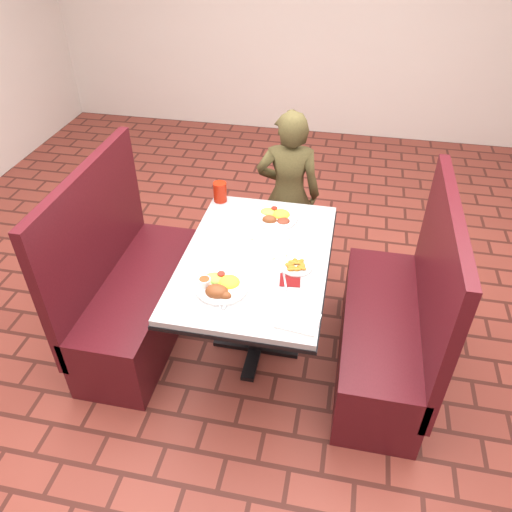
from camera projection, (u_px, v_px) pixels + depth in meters
name	position (u px, v px, depth m)	size (l,w,h in m)	color
room	(256.00, 34.00, 2.06)	(7.00, 7.04, 2.82)	brown
dining_table	(256.00, 269.00, 2.83)	(0.81, 1.21, 0.75)	#A7AAAB
booth_bench_left	(133.00, 293.00, 3.15)	(0.47, 1.20, 1.17)	#4F1218
booth_bench_right	(390.00, 330.00, 2.90)	(0.47, 1.20, 1.17)	#4F1218
diner_person	(288.00, 195.00, 3.54)	(0.46, 0.30, 1.25)	brown
near_dinner_plate	(220.00, 284.00, 2.53)	(0.28, 0.28, 0.09)	white
far_dinner_plate	(276.00, 215.00, 3.06)	(0.27, 0.27, 0.07)	white
plantain_plate	(296.00, 266.00, 2.68)	(0.17, 0.17, 0.03)	white
maroon_napkin	(290.00, 280.00, 2.60)	(0.11, 0.11, 0.00)	#600E0F
spoon_utensil	(285.00, 281.00, 2.59)	(0.01, 0.14, 0.00)	#B9B9BE
red_tumbler	(220.00, 192.00, 3.20)	(0.09, 0.09, 0.13)	#AF1D0B
paper_napkin	(298.00, 321.00, 2.36)	(0.20, 0.15, 0.01)	white
knife_utensil	(230.00, 299.00, 2.47)	(0.01, 0.15, 0.00)	silver
fork_utensil	(220.00, 303.00, 2.45)	(0.01, 0.14, 0.00)	#BBBABF
lettuce_shreds	(265.00, 250.00, 2.81)	(0.28, 0.32, 0.00)	#86C34E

